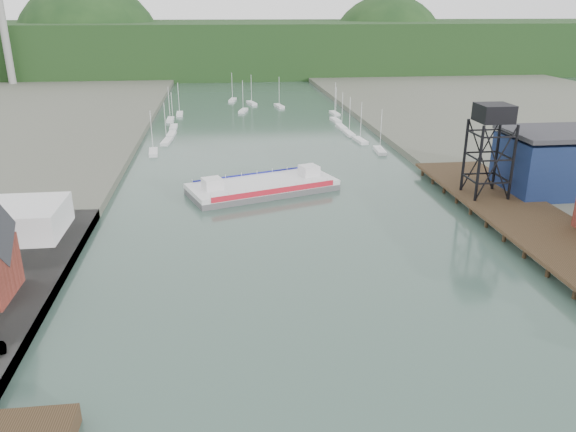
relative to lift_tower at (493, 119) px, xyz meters
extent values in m
cube|color=black|center=(2.00, -13.00, -13.75)|extent=(14.00, 70.00, 0.50)
cylinder|color=black|center=(-4.00, -13.00, -14.85)|extent=(0.60, 0.60, 2.20)
cylinder|color=black|center=(8.00, -13.00, -14.85)|extent=(0.60, 0.60, 2.20)
cube|color=silver|center=(-79.00, -8.00, -11.80)|extent=(18.00, 12.00, 4.50)
cylinder|color=black|center=(-3.00, -3.00, -7.00)|extent=(0.50, 0.50, 13.00)
cylinder|color=black|center=(3.00, -3.00, -7.00)|extent=(0.50, 0.50, 13.00)
cylinder|color=black|center=(-3.00, 3.00, -7.00)|extent=(0.50, 0.50, 13.00)
cylinder|color=black|center=(3.00, 3.00, -7.00)|extent=(0.50, 0.50, 13.00)
cube|color=black|center=(0.00, 0.00, 1.00)|extent=(5.50, 5.50, 3.00)
cube|color=#0C1635|center=(15.00, 2.00, -9.05)|extent=(20.00, 14.00, 10.00)
cube|color=#2D2D33|center=(15.00, 2.00, -3.15)|extent=(20.50, 14.50, 0.80)
cube|color=silver|center=(-62.54, 45.89, -15.30)|extent=(2.67, 7.65, 0.90)
cube|color=silver|center=(-60.28, 57.30, -15.30)|extent=(2.81, 7.67, 0.90)
cube|color=silver|center=(-59.71, 66.17, -15.30)|extent=(2.35, 7.59, 0.90)
cube|color=silver|center=(-59.81, 76.09, -15.30)|extent=(2.01, 7.50, 0.90)
cube|color=silver|center=(-61.64, 88.33, -15.30)|extent=(2.00, 7.50, 0.90)
cube|color=silver|center=(-59.32, 98.17, -15.30)|extent=(2.16, 7.54, 0.90)
cube|color=silver|center=(-7.44, 41.03, -15.30)|extent=(2.53, 7.62, 0.90)
cube|color=silver|center=(-9.54, 52.51, -15.30)|extent=(2.76, 7.67, 0.90)
cube|color=silver|center=(-10.54, 61.29, -15.30)|extent=(2.22, 7.56, 0.90)
cube|color=silver|center=(-10.73, 70.28, -15.30)|extent=(2.18, 7.54, 0.90)
cube|color=silver|center=(-10.33, 81.38, -15.30)|extent=(2.46, 7.61, 0.90)
cube|color=silver|center=(-8.22, 92.99, -15.30)|extent=(2.48, 7.61, 0.90)
cube|color=silver|center=(-38.16, 102.00, -15.30)|extent=(3.78, 7.76, 0.90)
cube|color=silver|center=(-24.96, 110.00, -15.30)|extent=(3.31, 7.74, 0.90)
cube|color=silver|center=(-34.34, 118.00, -15.30)|extent=(3.76, 7.76, 0.90)
cube|color=silver|center=(-41.11, 126.00, -15.30)|extent=(3.40, 7.74, 0.90)
cylinder|color=gray|center=(-137.00, 177.00, 14.35)|extent=(3.20, 3.20, 60.00)
cube|color=black|center=(-35.00, 242.00, -3.65)|extent=(500.00, 120.00, 28.00)
sphere|color=black|center=(-115.00, 242.00, -7.65)|extent=(80.00, 80.00, 80.00)
sphere|color=black|center=(55.00, 252.00, -9.65)|extent=(70.00, 70.00, 70.00)
cube|color=#545457|center=(-38.49, 12.81, -15.09)|extent=(30.05, 19.70, 1.12)
cube|color=silver|center=(-38.49, 12.81, -14.08)|extent=(30.05, 19.70, 0.89)
cube|color=red|center=(-36.65, 7.48, -13.86)|extent=(23.28, 8.20, 1.01)
cube|color=navy|center=(-40.34, 18.14, -13.86)|extent=(23.28, 8.20, 1.01)
cube|color=silver|center=(-47.99, 9.52, -12.74)|extent=(4.26, 4.26, 2.23)
cube|color=silver|center=(-28.99, 16.10, -12.74)|extent=(4.26, 4.26, 2.23)
camera|label=1|loc=(-46.08, -90.05, 17.77)|focal=35.00mm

